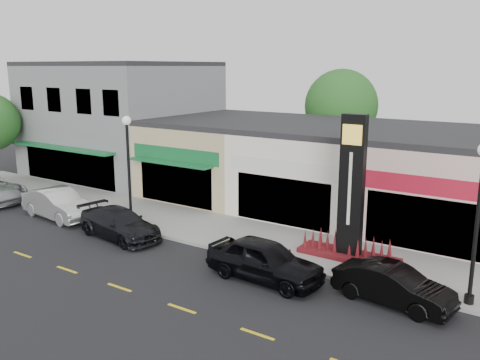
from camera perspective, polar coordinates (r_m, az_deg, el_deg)
The scene contains 15 objects.
ground at distance 19.89m, azimuth -0.85°, elevation -11.00°, with size 120.00×120.00×0.00m, color black.
sidewalk at distance 23.32m, azimuth 5.29°, elevation -7.23°, with size 52.00×4.30×0.15m, color gray.
curb at distance 21.49m, azimuth 2.37°, elevation -8.94°, with size 52.00×0.20×0.15m, color gray.
building_grey_2story at distance 38.99m, azimuth -13.20°, elevation 6.67°, with size 12.00×10.95×8.30m.
shop_beige at distance 32.97m, azimuth -1.67°, elevation 2.89°, with size 7.00×10.85×4.80m.
shop_cream at distance 29.53m, azimuth 9.47°, elevation 1.57°, with size 7.00×10.01×4.80m.
shop_pink_w at distance 27.46m, azimuth 22.86°, elevation -0.09°, with size 7.00×10.01×4.80m.
tree_rear_west at distance 37.46m, azimuth 11.28°, elevation 8.18°, with size 5.20×5.20×7.83m.
lamp_west_near at distance 25.77m, azimuth -12.43°, elevation 2.28°, with size 0.44×0.44×5.47m.
lamp_east_near at distance 18.20m, azimuth 25.22°, elevation -2.91°, with size 0.44×0.44×5.47m.
pylon_sign at distance 21.32m, azimuth 12.31°, elevation -3.17°, with size 4.20×1.30×6.00m.
car_white_van at distance 28.85m, azimuth -19.74°, elevation -2.54°, with size 4.83×1.68×1.59m, color silver.
car_dark_sedan at distance 24.80m, azimuth -13.39°, elevation -4.80°, with size 4.78×1.94×1.39m, color black.
car_black_sedan at distance 19.51m, azimuth 2.78°, elevation -8.96°, with size 4.69×1.89×1.60m, color black.
car_black_conv at distance 18.44m, azimuth 16.82°, elevation -11.26°, with size 4.10×1.43×1.35m, color black.
Camera 1 is at (10.40, -14.97, 7.98)m, focal length 38.00 mm.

